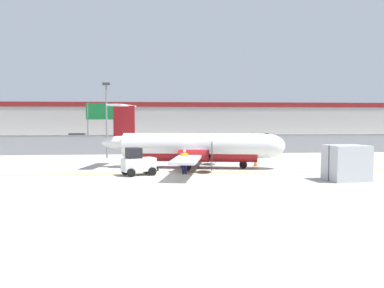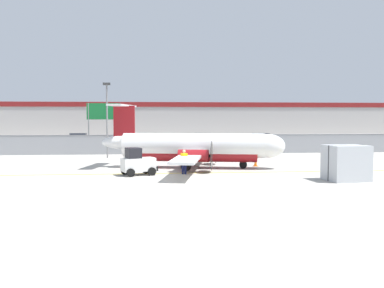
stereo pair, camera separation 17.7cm
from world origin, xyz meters
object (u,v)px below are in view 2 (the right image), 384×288
(cargo_container, at_px, (346,163))
(parked_car_3, at_px, (260,139))
(commuter_airplane, at_px, (196,147))
(parked_car_1, at_px, (138,141))
(apron_light_pole, at_px, (107,114))
(baggage_tug, at_px, (138,163))
(parked_car_0, at_px, (78,139))
(ground_crew_worker, at_px, (184,160))
(traffic_cone_near_right, at_px, (256,162))
(traffic_cone_far_left, at_px, (150,162))
(traffic_cone_far_right, at_px, (126,169))
(parked_car_2, at_px, (202,139))
(highway_sign, at_px, (103,116))
(traffic_cone_near_left, at_px, (133,165))

(cargo_container, xyz_separation_m, parked_car_3, (3.27, 33.58, -0.21))
(commuter_airplane, distance_m, parked_car_3, 28.62)
(parked_car_1, bearing_deg, apron_light_pole, -97.78)
(baggage_tug, xyz_separation_m, parked_car_0, (-9.45, 32.68, 0.04))
(apron_light_pole, bearing_deg, ground_crew_worker, -62.98)
(ground_crew_worker, distance_m, traffic_cone_near_right, 7.46)
(traffic_cone_far_left, bearing_deg, apron_light_pole, 120.02)
(ground_crew_worker, xyz_separation_m, traffic_cone_far_right, (-4.05, 0.93, -0.64))
(parked_car_2, bearing_deg, commuter_airplane, 81.84)
(commuter_airplane, relative_size, parked_car_0, 3.77)
(parked_car_3, bearing_deg, ground_crew_worker, 68.69)
(commuter_airplane, relative_size, cargo_container, 6.15)
(parked_car_0, height_order, parked_car_2, same)
(baggage_tug, bearing_deg, parked_car_0, 85.29)
(parked_car_3, distance_m, highway_sign, 23.53)
(parked_car_3, height_order, highway_sign, highway_sign)
(ground_crew_worker, relative_size, parked_car_0, 0.40)
(parked_car_0, bearing_deg, parked_car_2, 173.63)
(cargo_container, bearing_deg, traffic_cone_near_left, 144.71)
(parked_car_1, distance_m, parked_car_3, 17.65)
(parked_car_3, relative_size, apron_light_pole, 0.59)
(traffic_cone_far_left, bearing_deg, cargo_container, -38.13)
(commuter_airplane, bearing_deg, apron_light_pole, 142.12)
(traffic_cone_near_left, relative_size, parked_car_0, 0.15)
(traffic_cone_far_right, distance_m, highway_sign, 18.50)
(traffic_cone_far_left, xyz_separation_m, apron_light_pole, (-4.09, 7.09, 3.99))
(ground_crew_worker, height_order, apron_light_pole, apron_light_pole)
(ground_crew_worker, bearing_deg, parked_car_1, -138.70)
(ground_crew_worker, relative_size, traffic_cone_near_left, 2.66)
(commuter_airplane, bearing_deg, traffic_cone_near_left, -167.65)
(baggage_tug, height_order, parked_car_3, baggage_tug)
(baggage_tug, xyz_separation_m, parked_car_3, (16.25, 29.89, 0.04))
(commuter_airplane, xyz_separation_m, traffic_cone_near_left, (-4.88, -0.05, -1.29))
(cargo_container, bearing_deg, traffic_cone_far_right, 154.52)
(parked_car_2, height_order, apron_light_pole, apron_light_pole)
(cargo_container, bearing_deg, parked_car_3, 78.27)
(parked_car_0, height_order, parked_car_3, same)
(commuter_airplane, distance_m, apron_light_pole, 12.27)
(commuter_airplane, relative_size, highway_sign, 2.91)
(traffic_cone_far_left, height_order, apron_light_pole, apron_light_pole)
(traffic_cone_near_left, bearing_deg, traffic_cone_far_right, -99.23)
(traffic_cone_near_right, relative_size, parked_car_3, 0.15)
(ground_crew_worker, height_order, parked_car_1, same)
(parked_car_0, xyz_separation_m, parked_car_1, (8.67, -7.43, 0.00))
(ground_crew_worker, height_order, traffic_cone_near_left, ground_crew_worker)
(parked_car_0, bearing_deg, traffic_cone_near_left, 105.84)
(baggage_tug, distance_m, parked_car_3, 34.02)
(ground_crew_worker, distance_m, cargo_container, 10.55)
(commuter_airplane, xyz_separation_m, ground_crew_worker, (-1.25, -3.60, -0.65))
(ground_crew_worker, bearing_deg, apron_light_pole, -120.67)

